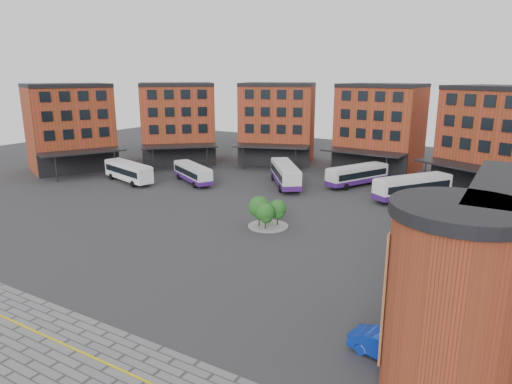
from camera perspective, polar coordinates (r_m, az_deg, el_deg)
The scene contains 11 objects.
ground at distance 41.71m, azimuth -9.09°, elevation -8.41°, with size 160.00×160.00×0.00m, color #28282B.
yellow_line at distance 31.94m, azimuth -23.04°, elevation -17.03°, with size 26.00×0.15×0.02m, color gold.
main_building at distance 74.30m, azimuth 6.95°, elevation 7.55°, with size 94.14×42.48×14.60m.
tree_island at distance 48.99m, azimuth 1.27°, elevation -2.40°, with size 4.40×4.40×3.43m.
bus_a at distance 72.52m, azimuth -15.68°, elevation 2.59°, with size 10.94×5.28×3.02m.
bus_b at distance 70.16m, azimuth -7.93°, elevation 2.38°, with size 9.83×6.88×2.81m.
bus_c at distance 67.56m, azimuth 3.67°, elevation 2.25°, with size 9.17×11.01×3.30m.
bus_d at distance 69.26m, azimuth 12.55°, elevation 2.10°, with size 6.82×10.71×3.01m.
bus_e at distance 63.35m, azimuth 19.00°, elevation 0.59°, with size 8.59×10.81×3.19m.
bus_f at distance 52.77m, azimuth 27.53°, elevation -3.09°, with size 8.26×10.29×3.05m.
blue_car at distance 28.99m, azimuth 16.19°, elevation -18.14°, with size 1.61×4.61×1.52m, color #0D2DA9.
Camera 1 is at (24.97, -29.26, 16.15)m, focal length 32.00 mm.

